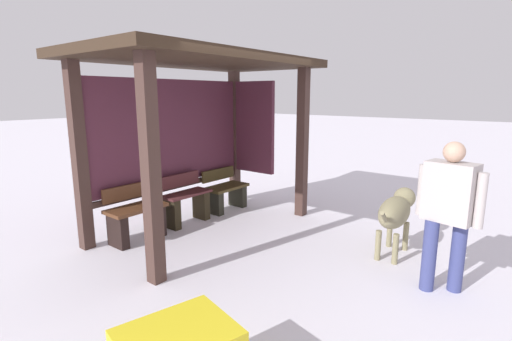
% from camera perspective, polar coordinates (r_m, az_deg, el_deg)
% --- Properties ---
extents(ground_plane, '(60.00, 60.00, 0.00)m').
position_cam_1_polar(ground_plane, '(5.79, -7.43, -8.80)').
color(ground_plane, white).
extents(bus_shelter, '(3.49, 2.01, 2.53)m').
position_cam_1_polar(bus_shelter, '(5.65, -8.64, 10.92)').
color(bus_shelter, '#3F2A25').
rests_on(bus_shelter, ground).
extents(bench_left_inside, '(0.80, 0.41, 0.77)m').
position_cam_1_polar(bench_left_inside, '(5.49, -17.73, -6.75)').
color(bench_left_inside, '#56321D').
rests_on(bench_left_inside, ground).
extents(bench_center_inside, '(0.80, 0.34, 0.78)m').
position_cam_1_polar(bench_center_inside, '(6.01, -10.59, -4.77)').
color(bench_center_inside, '#522629').
rests_on(bench_center_inside, ground).
extents(bench_right_inside, '(0.80, 0.41, 0.72)m').
position_cam_1_polar(bench_right_inside, '(6.62, -4.69, -3.39)').
color(bench_right_inside, '#44381C').
rests_on(bench_right_inside, ground).
extents(person_walking, '(0.34, 0.65, 1.55)m').
position_cam_1_polar(person_walking, '(4.21, 27.20, -4.81)').
color(person_walking, '#BCB1AF').
rests_on(person_walking, ground).
extents(dog, '(1.20, 0.39, 0.78)m').
position_cam_1_polar(dog, '(5.07, 20.50, -5.81)').
color(dog, gray).
rests_on(dog, ground).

